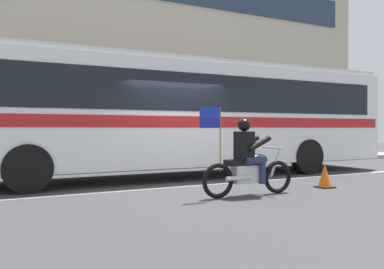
% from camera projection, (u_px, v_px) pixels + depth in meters
% --- Properties ---
extents(ground_plane, '(60.00, 60.00, 0.00)m').
position_uv_depth(ground_plane, '(177.00, 183.00, 10.29)').
color(ground_plane, '#3D3D3F').
extents(sidewalk_curb, '(28.00, 3.80, 0.15)m').
position_uv_depth(sidewalk_curb, '(115.00, 164.00, 14.79)').
color(sidewalk_curb, gray).
rests_on(sidewalk_curb, ground_plane).
extents(lane_center_stripe, '(26.60, 0.14, 0.01)m').
position_uv_depth(lane_center_stripe, '(188.00, 186.00, 9.76)').
color(lane_center_stripe, silver).
rests_on(lane_center_stripe, ground_plane).
extents(office_building_facade, '(28.00, 0.89, 10.76)m').
position_uv_depth(office_building_facade, '(97.00, 29.00, 16.72)').
color(office_building_facade, '#B2A893').
rests_on(office_building_facade, ground_plane).
extents(transit_bus, '(13.37, 2.65, 3.22)m').
position_uv_depth(transit_bus, '(179.00, 110.00, 11.62)').
color(transit_bus, white).
rests_on(transit_bus, ground_plane).
extents(motorcycle_with_rider, '(2.20, 0.64, 1.78)m').
position_uv_depth(motorcycle_with_rider, '(248.00, 163.00, 8.34)').
color(motorcycle_with_rider, black).
rests_on(motorcycle_with_rider, ground_plane).
extents(traffic_cone, '(0.36, 0.36, 0.55)m').
position_uv_depth(traffic_cone, '(325.00, 176.00, 9.49)').
color(traffic_cone, '#EA590F').
rests_on(traffic_cone, ground_plane).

